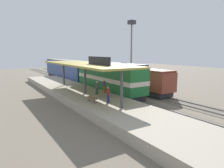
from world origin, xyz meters
TOP-DOWN VIEW (x-y plane):
  - ground_plane at (2.00, 0.00)m, footprint 120.00×120.00m
  - track_near at (0.00, 0.00)m, footprint 3.20×110.00m
  - track_far at (4.60, 0.00)m, footprint 3.20×110.00m
  - platform at (-4.60, 0.00)m, footprint 6.00×44.00m
  - station_canopy at (-4.60, -0.09)m, footprint 5.20×18.00m
  - platform_bench at (-6.00, -4.61)m, footprint 0.44×1.70m
  - locomotive at (0.00, 1.96)m, footprint 2.93×14.43m
  - passenger_carriage_single at (0.00, 19.96)m, footprint 2.90×20.00m
  - freight_car at (4.60, 0.44)m, footprint 2.80×12.00m
  - light_mast at (7.80, 6.68)m, footprint 1.10×1.10m
  - person_waiting at (-4.69, -5.72)m, footprint 0.34×0.34m
  - person_walking at (-2.45, -1.06)m, footprint 0.34×0.34m
  - person_boarding at (-3.71, -1.42)m, footprint 0.34×0.34m

SIDE VIEW (x-z plane):
  - ground_plane at x=2.00m, z-range 0.00..0.00m
  - track_near at x=0.00m, z-range -0.05..0.11m
  - track_far at x=4.60m, z-range -0.05..0.11m
  - platform at x=-4.60m, z-range 0.00..0.90m
  - platform_bench at x=-6.00m, z-range 1.09..1.59m
  - person_waiting at x=-4.69m, z-range 1.00..2.71m
  - person_walking at x=-2.45m, z-range 1.00..2.71m
  - person_boarding at x=-3.71m, z-range 1.00..2.71m
  - freight_car at x=4.60m, z-range 0.20..3.74m
  - passenger_carriage_single at x=0.00m, z-range 0.19..4.43m
  - locomotive at x=0.00m, z-range 0.19..4.63m
  - station_canopy at x=-4.60m, z-range 2.18..6.88m
  - light_mast at x=7.80m, z-range 2.55..14.25m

